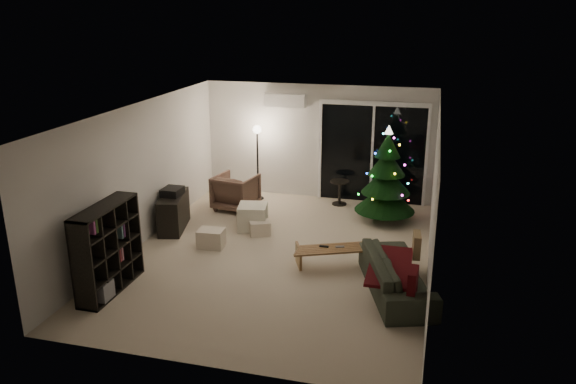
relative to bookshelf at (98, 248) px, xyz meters
name	(u,v)px	position (x,y,z in m)	size (l,w,h in m)	color
room	(322,176)	(2.71, 3.32, 0.35)	(6.50, 7.51, 2.60)	beige
bookshelf	(98,248)	(0.00, 0.00, 0.00)	(0.34, 1.34, 1.34)	black
media_cabinet	(174,212)	(0.00, 2.50, -0.33)	(0.40, 1.08, 0.67)	black
stereo	(172,192)	(0.00, 2.50, 0.08)	(0.34, 0.40, 0.14)	black
armchair	(236,192)	(0.77, 3.85, -0.29)	(0.80, 0.82, 0.75)	#503B2F
ottoman	(253,217)	(1.46, 2.87, -0.43)	(0.53, 0.53, 0.48)	silver
cardboard_box_a	(211,238)	(1.01, 1.86, -0.51)	(0.45, 0.34, 0.32)	beige
cardboard_box_b	(260,228)	(1.68, 2.62, -0.54)	(0.37, 0.28, 0.26)	beige
side_table	(340,193)	(2.83, 4.67, -0.40)	(0.42, 0.42, 0.53)	black
floor_lamp	(258,164)	(1.02, 4.60, 0.12)	(0.25, 0.25, 1.58)	black
sofa	(396,275)	(4.30, 0.99, -0.38)	(1.95, 0.76, 0.57)	#31392B
sofa_throw	(390,266)	(4.20, 0.99, -0.25)	(0.61, 1.41, 0.05)	#440804
cushion_a	(417,245)	(4.55, 1.64, -0.15)	(0.11, 0.38, 0.38)	olive
cushion_b	(413,282)	(4.55, 0.34, -0.15)	(0.11, 0.38, 0.38)	#440804
coffee_table	(333,259)	(3.26, 1.51, -0.48)	(1.20, 0.42, 0.38)	#A2814B
remote_a	(324,246)	(3.11, 1.51, -0.28)	(0.15, 0.04, 0.02)	black
remote_b	(340,247)	(3.36, 1.56, -0.28)	(0.14, 0.04, 0.02)	slate
christmas_tree	(386,174)	(3.85, 3.94, 0.29)	(1.19, 1.19, 1.92)	black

